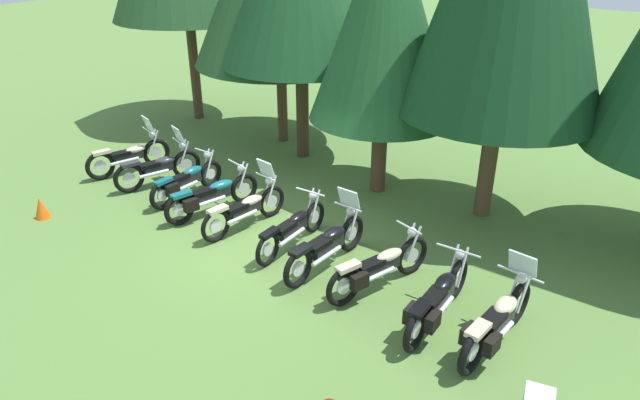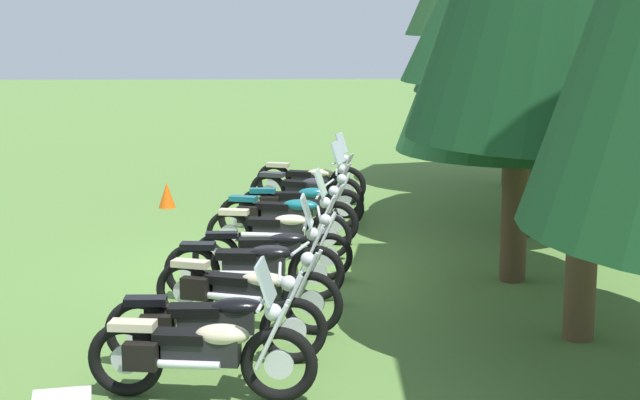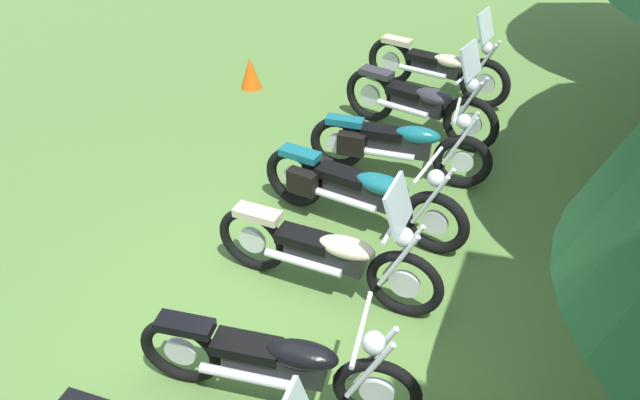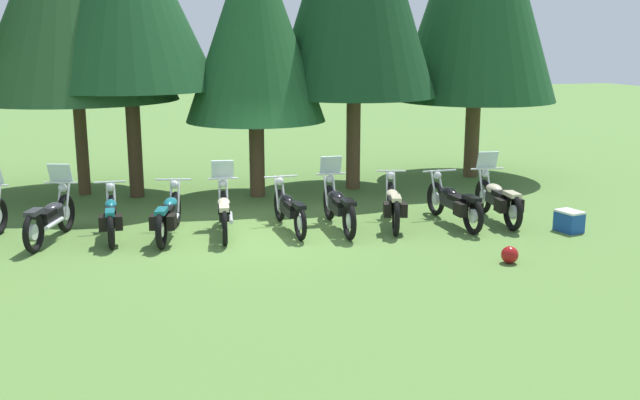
{
  "view_description": "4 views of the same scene",
  "coord_description": "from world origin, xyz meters",
  "px_view_note": "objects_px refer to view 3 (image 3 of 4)",
  "views": [
    {
      "loc": [
        6.53,
        -7.66,
        5.85
      ],
      "look_at": [
        0.8,
        0.78,
        0.79
      ],
      "focal_mm": 31.67,
      "sensor_mm": 36.0,
      "label": 1
    },
    {
      "loc": [
        14.16,
        0.29,
        3.71
      ],
      "look_at": [
        -0.39,
        0.73,
        0.94
      ],
      "focal_mm": 56.59,
      "sensor_mm": 36.0,
      "label": 2
    },
    {
      "loc": [
        3.48,
        1.12,
        4.1
      ],
      "look_at": [
        -1.23,
        -0.08,
        0.61
      ],
      "focal_mm": 34.56,
      "sensor_mm": 36.0,
      "label": 3
    },
    {
      "loc": [
        -2.9,
        -13.31,
        3.69
      ],
      "look_at": [
        1.19,
        -0.22,
        0.63
      ],
      "focal_mm": 40.33,
      "sensor_mm": 36.0,
      "label": 4
    }
  ],
  "objects_px": {
    "motorcycle_0": "(438,67)",
    "motorcycle_3": "(358,191)",
    "traffic_cone": "(250,73)",
    "motorcycle_4": "(328,253)",
    "motorcycle_5": "(277,363)",
    "motorcycle_1": "(421,103)",
    "motorcycle_2": "(396,145)"
  },
  "relations": [
    {
      "from": "motorcycle_2",
      "to": "motorcycle_4",
      "type": "height_order",
      "value": "motorcycle_4"
    },
    {
      "from": "motorcycle_5",
      "to": "traffic_cone",
      "type": "relative_size",
      "value": 4.63
    },
    {
      "from": "motorcycle_4",
      "to": "motorcycle_5",
      "type": "bearing_deg",
      "value": -84.39
    },
    {
      "from": "motorcycle_0",
      "to": "motorcycle_3",
      "type": "xyz_separation_m",
      "value": [
        3.35,
        -0.51,
        -0.01
      ]
    },
    {
      "from": "motorcycle_0",
      "to": "traffic_cone",
      "type": "distance_m",
      "value": 2.79
    },
    {
      "from": "traffic_cone",
      "to": "motorcycle_3",
      "type": "bearing_deg",
      "value": 37.27
    },
    {
      "from": "motorcycle_2",
      "to": "motorcycle_4",
      "type": "relative_size",
      "value": 0.98
    },
    {
      "from": "motorcycle_3",
      "to": "motorcycle_5",
      "type": "distance_m",
      "value": 2.34
    },
    {
      "from": "motorcycle_3",
      "to": "motorcycle_4",
      "type": "relative_size",
      "value": 1.04
    },
    {
      "from": "motorcycle_3",
      "to": "motorcycle_5",
      "type": "bearing_deg",
      "value": -78.13
    },
    {
      "from": "motorcycle_3",
      "to": "motorcycle_2",
      "type": "bearing_deg",
      "value": 92.26
    },
    {
      "from": "motorcycle_4",
      "to": "traffic_cone",
      "type": "relative_size",
      "value": 4.61
    },
    {
      "from": "motorcycle_2",
      "to": "motorcycle_5",
      "type": "xyz_separation_m",
      "value": [
        3.38,
        -0.38,
        0.0
      ]
    },
    {
      "from": "motorcycle_1",
      "to": "motorcycle_4",
      "type": "distance_m",
      "value": 3.21
    },
    {
      "from": "motorcycle_1",
      "to": "motorcycle_4",
      "type": "bearing_deg",
      "value": -78.25
    },
    {
      "from": "motorcycle_5",
      "to": "traffic_cone",
      "type": "bearing_deg",
      "value": 111.34
    },
    {
      "from": "motorcycle_2",
      "to": "motorcycle_5",
      "type": "relative_size",
      "value": 0.97
    },
    {
      "from": "motorcycle_1",
      "to": "motorcycle_5",
      "type": "distance_m",
      "value": 4.49
    },
    {
      "from": "motorcycle_0",
      "to": "motorcycle_5",
      "type": "relative_size",
      "value": 0.97
    },
    {
      "from": "motorcycle_3",
      "to": "traffic_cone",
      "type": "height_order",
      "value": "motorcycle_3"
    },
    {
      "from": "motorcycle_2",
      "to": "motorcycle_3",
      "type": "xyz_separation_m",
      "value": [
        1.04,
        -0.24,
        0.02
      ]
    },
    {
      "from": "motorcycle_4",
      "to": "motorcycle_2",
      "type": "bearing_deg",
      "value": 91.1
    },
    {
      "from": "motorcycle_2",
      "to": "motorcycle_0",
      "type": "bearing_deg",
      "value": 85.48
    },
    {
      "from": "motorcycle_3",
      "to": "motorcycle_5",
      "type": "xyz_separation_m",
      "value": [
        2.34,
        -0.14,
        -0.01
      ]
    },
    {
      "from": "motorcycle_0",
      "to": "motorcycle_1",
      "type": "height_order",
      "value": "motorcycle_1"
    },
    {
      "from": "motorcycle_1",
      "to": "motorcycle_2",
      "type": "bearing_deg",
      "value": -78.47
    },
    {
      "from": "motorcycle_1",
      "to": "traffic_cone",
      "type": "bearing_deg",
      "value": -177.35
    },
    {
      "from": "motorcycle_0",
      "to": "motorcycle_2",
      "type": "bearing_deg",
      "value": -78.93
    },
    {
      "from": "motorcycle_1",
      "to": "motorcycle_0",
      "type": "bearing_deg",
      "value": 104.72
    },
    {
      "from": "motorcycle_0",
      "to": "traffic_cone",
      "type": "bearing_deg",
      "value": -153.82
    },
    {
      "from": "motorcycle_4",
      "to": "traffic_cone",
      "type": "distance_m",
      "value": 4.56
    },
    {
      "from": "motorcycle_4",
      "to": "motorcycle_5",
      "type": "distance_m",
      "value": 1.28
    }
  ]
}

